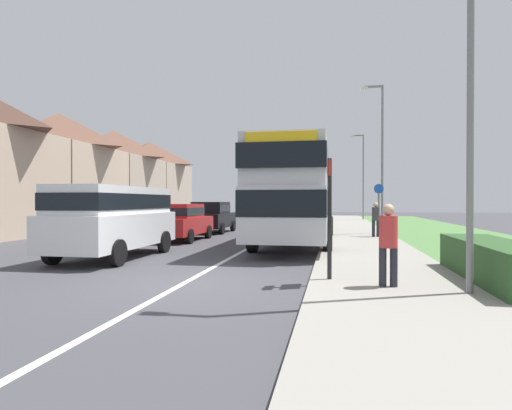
{
  "coord_description": "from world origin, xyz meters",
  "views": [
    {
      "loc": [
        3.1,
        -8.55,
        1.72
      ],
      "look_at": [
        0.65,
        4.75,
        1.6
      ],
      "focal_mm": 29.98,
      "sensor_mm": 36.0,
      "label": 1
    }
  ],
  "objects_px": {
    "parked_van_white": "(114,216)",
    "parked_car_black": "(212,216)",
    "street_lamp_near": "(465,25)",
    "parked_car_red": "(180,220)",
    "street_lamp_far": "(362,172)",
    "pedestrian_at_stop": "(388,241)",
    "double_decker_bus": "(297,191)",
    "cycle_route_sign": "(379,208)",
    "street_lamp_mid": "(380,150)",
    "pedestrian_walking_away": "(376,218)",
    "bus_stop_sign": "(330,210)"
  },
  "relations": [
    {
      "from": "parked_van_white",
      "to": "parked_car_black",
      "type": "bearing_deg",
      "value": 90.28
    },
    {
      "from": "parked_van_white",
      "to": "street_lamp_near",
      "type": "bearing_deg",
      "value": -24.13
    },
    {
      "from": "parked_car_red",
      "to": "street_lamp_far",
      "type": "bearing_deg",
      "value": 66.62
    },
    {
      "from": "street_lamp_near",
      "to": "pedestrian_at_stop",
      "type": "bearing_deg",
      "value": 165.42
    },
    {
      "from": "double_decker_bus",
      "to": "cycle_route_sign",
      "type": "relative_size",
      "value": 4.4
    },
    {
      "from": "cycle_route_sign",
      "to": "pedestrian_at_stop",
      "type": "bearing_deg",
      "value": -94.81
    },
    {
      "from": "parked_car_red",
      "to": "street_lamp_mid",
      "type": "xyz_separation_m",
      "value": [
        8.84,
        4.37,
        3.41
      ]
    },
    {
      "from": "street_lamp_far",
      "to": "pedestrian_walking_away",
      "type": "bearing_deg",
      "value": -91.67
    },
    {
      "from": "bus_stop_sign",
      "to": "street_lamp_far",
      "type": "bearing_deg",
      "value": 85.22
    },
    {
      "from": "cycle_route_sign",
      "to": "street_lamp_near",
      "type": "height_order",
      "value": "street_lamp_near"
    },
    {
      "from": "pedestrian_at_stop",
      "to": "pedestrian_walking_away",
      "type": "distance_m",
      "value": 11.56
    },
    {
      "from": "parked_van_white",
      "to": "pedestrian_walking_away",
      "type": "relative_size",
      "value": 3.02
    },
    {
      "from": "parked_car_red",
      "to": "bus_stop_sign",
      "type": "distance_m",
      "value": 10.93
    },
    {
      "from": "parked_van_white",
      "to": "cycle_route_sign",
      "type": "height_order",
      "value": "cycle_route_sign"
    },
    {
      "from": "parked_car_black",
      "to": "pedestrian_walking_away",
      "type": "height_order",
      "value": "parked_car_black"
    },
    {
      "from": "parked_car_red",
      "to": "cycle_route_sign",
      "type": "relative_size",
      "value": 1.65
    },
    {
      "from": "pedestrian_walking_away",
      "to": "street_lamp_near",
      "type": "relative_size",
      "value": 0.2
    },
    {
      "from": "bus_stop_sign",
      "to": "street_lamp_mid",
      "type": "relative_size",
      "value": 0.35
    },
    {
      "from": "pedestrian_walking_away",
      "to": "parked_car_black",
      "type": "bearing_deg",
      "value": 162.25
    },
    {
      "from": "parked_car_black",
      "to": "pedestrian_walking_away",
      "type": "bearing_deg",
      "value": -17.75
    },
    {
      "from": "pedestrian_at_stop",
      "to": "cycle_route_sign",
      "type": "distance_m",
      "value": 12.18
    },
    {
      "from": "parked_car_black",
      "to": "pedestrian_at_stop",
      "type": "xyz_separation_m",
      "value": [
        7.61,
        -14.24,
        0.06
      ]
    },
    {
      "from": "pedestrian_at_stop",
      "to": "street_lamp_far",
      "type": "bearing_deg",
      "value": 87.38
    },
    {
      "from": "parked_car_red",
      "to": "parked_car_black",
      "type": "relative_size",
      "value": 1.04
    },
    {
      "from": "parked_car_red",
      "to": "pedestrian_walking_away",
      "type": "distance_m",
      "value": 8.72
    },
    {
      "from": "parked_van_white",
      "to": "bus_stop_sign",
      "type": "xyz_separation_m",
      "value": [
        6.47,
        -3.03,
        0.25
      ]
    },
    {
      "from": "parked_car_red",
      "to": "parked_car_black",
      "type": "height_order",
      "value": "parked_car_black"
    },
    {
      "from": "parked_van_white",
      "to": "pedestrian_walking_away",
      "type": "bearing_deg",
      "value": 43.3
    },
    {
      "from": "double_decker_bus",
      "to": "parked_car_black",
      "type": "bearing_deg",
      "value": 133.8
    },
    {
      "from": "pedestrian_walking_away",
      "to": "street_lamp_mid",
      "type": "xyz_separation_m",
      "value": [
        0.41,
        2.18,
        3.32
      ]
    },
    {
      "from": "double_decker_bus",
      "to": "street_lamp_near",
      "type": "relative_size",
      "value": 1.31
    },
    {
      "from": "double_decker_bus",
      "to": "parked_car_black",
      "type": "height_order",
      "value": "double_decker_bus"
    },
    {
      "from": "pedestrian_walking_away",
      "to": "bus_stop_sign",
      "type": "bearing_deg",
      "value": -99.99
    },
    {
      "from": "parked_car_red",
      "to": "street_lamp_mid",
      "type": "bearing_deg",
      "value": 26.31
    },
    {
      "from": "pedestrian_walking_away",
      "to": "cycle_route_sign",
      "type": "xyz_separation_m",
      "value": [
        0.19,
        0.6,
        0.45
      ]
    },
    {
      "from": "parked_car_red",
      "to": "parked_car_black",
      "type": "xyz_separation_m",
      "value": [
        -0.01,
        4.89,
        0.04
      ]
    },
    {
      "from": "double_decker_bus",
      "to": "pedestrian_at_stop",
      "type": "bearing_deg",
      "value": -74.49
    },
    {
      "from": "street_lamp_far",
      "to": "parked_car_red",
      "type": "bearing_deg",
      "value": -113.38
    },
    {
      "from": "double_decker_bus",
      "to": "parked_car_red",
      "type": "xyz_separation_m",
      "value": [
        -5.14,
        0.48,
        -1.26
      ]
    },
    {
      "from": "double_decker_bus",
      "to": "street_lamp_mid",
      "type": "bearing_deg",
      "value": 52.67
    },
    {
      "from": "cycle_route_sign",
      "to": "pedestrian_walking_away",
      "type": "bearing_deg",
      "value": -107.27
    },
    {
      "from": "cycle_route_sign",
      "to": "street_lamp_mid",
      "type": "height_order",
      "value": "street_lamp_mid"
    },
    {
      "from": "street_lamp_near",
      "to": "street_lamp_far",
      "type": "relative_size",
      "value": 1.13
    },
    {
      "from": "pedestrian_at_stop",
      "to": "parked_car_red",
      "type": "bearing_deg",
      "value": 129.12
    },
    {
      "from": "pedestrian_at_stop",
      "to": "street_lamp_far",
      "type": "height_order",
      "value": "street_lamp_far"
    },
    {
      "from": "parked_car_red",
      "to": "cycle_route_sign",
      "type": "xyz_separation_m",
      "value": [
        8.62,
        2.79,
        0.54
      ]
    },
    {
      "from": "pedestrian_walking_away",
      "to": "street_lamp_near",
      "type": "height_order",
      "value": "street_lamp_near"
    },
    {
      "from": "bus_stop_sign",
      "to": "cycle_route_sign",
      "type": "height_order",
      "value": "bus_stop_sign"
    },
    {
      "from": "parked_car_black",
      "to": "street_lamp_far",
      "type": "bearing_deg",
      "value": 60.48
    },
    {
      "from": "double_decker_bus",
      "to": "parked_van_white",
      "type": "bearing_deg",
      "value": -134.21
    }
  ]
}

